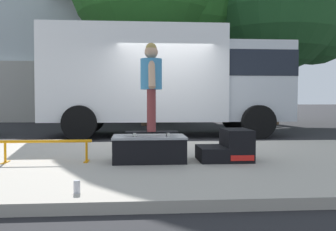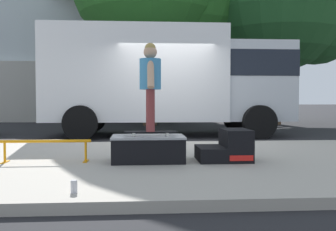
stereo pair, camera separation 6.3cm
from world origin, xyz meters
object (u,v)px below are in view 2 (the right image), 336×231
skateboard (150,132)px  skater_kid (150,79)px  kicker_ramp (228,148)px  grind_rail (45,146)px  box_truck (169,77)px  street_tree_neighbour (284,1)px  soda_can (74,187)px  skate_box (148,148)px

skateboard → skater_kid: bearing=-97.1°
kicker_ramp → grind_rail: kicker_ramp is taller
grind_rail → box_truck: bearing=67.3°
grind_rail → box_truck: box_truck is taller
skateboard → street_tree_neighbour: size_ratio=0.09×
box_truck → street_tree_neighbour: size_ratio=0.82×
soda_can → box_truck: (1.50, 7.33, 1.52)m
skate_box → grind_rail: size_ratio=0.81×
skate_box → box_truck: 5.65m
grind_rail → skateboard: skateboard is taller
soda_can → kicker_ramp: bearing=43.7°
kicker_ramp → skateboard: kicker_ramp is taller
skate_box → kicker_ramp: (1.21, -0.00, -0.01)m
box_truck → grind_rail: bearing=-112.7°
skater_kid → street_tree_neighbour: bearing=59.8°
soda_can → street_tree_neighbour: bearing=60.9°
skate_box → skater_kid: skater_kid is taller
skate_box → soda_can: bearing=-112.3°
grind_rail → box_truck: 5.98m
skate_box → skater_kid: (0.03, 0.02, 1.02)m
skate_box → soda_can: (-0.78, -1.90, -0.14)m
skater_kid → skate_box: bearing=-156.0°
grind_rail → skateboard: (1.56, -0.04, 0.20)m
skate_box → kicker_ramp: 1.21m
skateboard → skater_kid: skater_kid is taller
grind_rail → soda_can: grind_rail is taller
kicker_ramp → soda_can: 2.75m
skateboard → grind_rail: bearing=178.4°
skater_kid → street_tree_neighbour: (5.84, 10.03, 3.77)m
grind_rail → box_truck: (2.25, 5.37, 1.34)m
skater_kid → box_truck: (0.69, 5.42, 0.35)m
kicker_ramp → skateboard: (-1.17, 0.02, 0.24)m
kicker_ramp → skate_box: bearing=180.0°
skater_kid → soda_can: 2.38m
skateboard → box_truck: box_truck is taller
soda_can → street_tree_neighbour: size_ratio=0.02×
skateboard → skater_kid: 0.79m
street_tree_neighbour → box_truck: bearing=-138.1°
street_tree_neighbour → kicker_ramp: bearing=-114.9°
grind_rail → box_truck: size_ratio=0.19×
street_tree_neighbour → skate_box: bearing=-120.3°
soda_can → box_truck: size_ratio=0.02×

